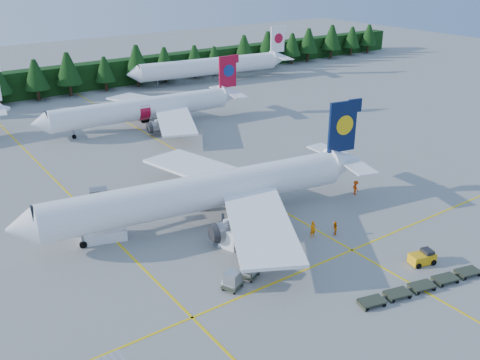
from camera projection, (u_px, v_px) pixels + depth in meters
ground at (274, 244)px, 58.92m from camera, size 320.00×320.00×0.00m
taxi_stripe_a at (85, 211)px, 66.47m from camera, size 0.25×120.00×0.01m
taxi_stripe_b at (220, 175)px, 77.12m from camera, size 0.25×120.00×0.01m
taxi_stripe_cross at (311, 268)px, 54.41m from camera, size 80.00×0.25×0.01m
treeline_hedge at (44, 82)px, 119.26m from camera, size 220.00×4.00×6.00m
airliner_navy at (194, 195)px, 61.89m from camera, size 42.64×34.81×12.47m
airliner_red at (138, 110)px, 96.53m from camera, size 39.14×32.11×11.38m
airliner_far_right at (205, 67)px, 130.79m from camera, size 42.22×9.21×12.31m
airstairs at (104, 230)px, 59.87m from camera, size 5.32×7.22×4.31m
service_truck at (241, 227)px, 59.50m from camera, size 6.46×4.32×2.93m
baggage_tug at (423, 257)px, 54.93m from camera, size 2.89×2.02×1.41m
dolly_train at (422, 285)px, 50.76m from camera, size 14.19×4.16×0.14m
uld_pair at (241, 274)px, 51.56m from camera, size 4.87×2.83×1.51m
crew_a at (313, 229)px, 59.85m from camera, size 0.78×0.56×2.00m
crew_b at (334, 228)px, 60.38m from camera, size 1.03×1.01×1.67m
crew_c at (356, 188)px, 70.52m from camera, size 0.76×0.93×1.96m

